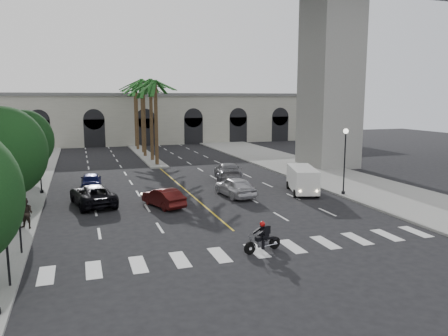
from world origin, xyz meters
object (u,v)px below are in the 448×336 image
(car_b, at_px, (163,197))
(lamp_post_right, at_px, (345,156))
(car_d, at_px, (228,171))
(lamp_post_left_far, at_px, (39,155))
(traffic_signal_near, at_px, (6,230))
(car_c, at_px, (93,195))
(car_e, at_px, (91,181))
(pedestrian_b, at_px, (26,213))
(cargo_van, at_px, (303,179))
(car_a, at_px, (235,187))
(traffic_signal_far, at_px, (18,206))
(motorcycle_rider, at_px, (264,238))

(car_b, bearing_deg, lamp_post_right, 156.49)
(car_d, bearing_deg, car_b, 60.28)
(lamp_post_left_far, bearing_deg, car_d, 4.87)
(traffic_signal_near, height_order, car_d, traffic_signal_near)
(car_c, height_order, car_d, car_d)
(car_b, distance_m, car_c, 5.21)
(lamp_post_right, bearing_deg, car_b, 175.79)
(lamp_post_right, relative_size, car_e, 1.27)
(pedestrian_b, bearing_deg, cargo_van, 41.03)
(traffic_signal_near, xyz_separation_m, car_b, (8.48, 11.55, -1.84))
(car_c, xyz_separation_m, pedestrian_b, (-3.90, -5.27, 0.29))
(car_d, bearing_deg, car_e, 14.52)
(lamp_post_left_far, relative_size, car_d, 0.95)
(car_a, xyz_separation_m, car_c, (-10.76, 0.55, -0.02))
(car_b, bearing_deg, car_c, -42.64)
(traffic_signal_far, height_order, cargo_van, traffic_signal_far)
(lamp_post_left_far, distance_m, motorcycle_rider, 21.35)
(car_e, xyz_separation_m, pedestrian_b, (-3.96, -11.24, 0.35))
(cargo_van, distance_m, pedestrian_b, 20.72)
(motorcycle_rider, xyz_separation_m, car_e, (-7.82, 18.77, -0.00))
(traffic_signal_far, bearing_deg, car_d, 44.42)
(car_a, bearing_deg, pedestrian_b, 11.42)
(cargo_van, bearing_deg, motorcycle_rider, -108.50)
(car_b, relative_size, pedestrian_b, 2.24)
(car_a, height_order, car_d, car_d)
(cargo_van, bearing_deg, traffic_signal_near, -130.53)
(motorcycle_rider, xyz_separation_m, car_b, (-3.10, 10.74, -0.05))
(car_b, bearing_deg, motorcycle_rider, 86.80)
(car_d, bearing_deg, car_c, 39.76)
(car_d, xyz_separation_m, car_e, (-12.45, -0.31, -0.10))
(motorcycle_rider, relative_size, car_b, 0.53)
(car_a, bearing_deg, traffic_signal_near, 35.66)
(lamp_post_right, height_order, car_b, lamp_post_right)
(car_e, relative_size, pedestrian_b, 2.30)
(pedestrian_b, bearing_deg, car_d, 64.71)
(lamp_post_left_far, distance_m, car_e, 4.73)
(traffic_signal_near, relative_size, car_e, 0.87)
(lamp_post_right, xyz_separation_m, car_a, (-8.24, 2.56, -2.44))
(traffic_signal_far, bearing_deg, car_e, 76.42)
(lamp_post_right, xyz_separation_m, motorcycle_rider, (-11.12, -9.69, -2.50))
(traffic_signal_near, xyz_separation_m, car_c, (3.70, 13.61, -1.74))
(car_c, relative_size, pedestrian_b, 3.03)
(lamp_post_right, height_order, traffic_signal_far, lamp_post_right)
(traffic_signal_near, height_order, car_c, traffic_signal_near)
(car_b, xyz_separation_m, car_e, (-4.72, 8.03, 0.04))
(lamp_post_right, bearing_deg, pedestrian_b, -174.62)
(car_e, bearing_deg, lamp_post_left_far, 17.38)
(car_a, height_order, car_b, car_a)
(traffic_signal_far, relative_size, car_c, 0.66)
(traffic_signal_near, height_order, car_a, traffic_signal_near)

